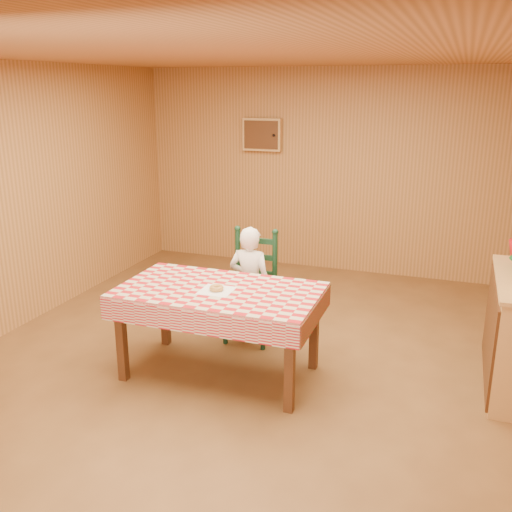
{
  "coord_description": "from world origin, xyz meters",
  "views": [
    {
      "loc": [
        1.6,
        -4.25,
        2.37
      ],
      "look_at": [
        0.0,
        0.2,
        0.95
      ],
      "focal_mm": 40.0,
      "sensor_mm": 36.0,
      "label": 1
    }
  ],
  "objects": [
    {
      "name": "donut",
      "position": [
        -0.17,
        -0.27,
        0.79
      ],
      "size": [
        0.14,
        0.14,
        0.04
      ],
      "primitive_type": "torus",
      "rotation": [
        0.0,
        0.0,
        0.2
      ],
      "color": "#B68541",
      "rests_on": "napkin"
    },
    {
      "name": "ground",
      "position": [
        0.0,
        0.0,
        0.0
      ],
      "size": [
        6.0,
        6.0,
        0.0
      ],
      "primitive_type": "plane",
      "color": "brown",
      "rests_on": "ground"
    },
    {
      "name": "cabin_walls",
      "position": [
        -0.0,
        0.53,
        1.83
      ],
      "size": [
        5.1,
        6.05,
        2.65
      ],
      "color": "#AE773F",
      "rests_on": "ground"
    },
    {
      "name": "dining_table",
      "position": [
        -0.17,
        -0.22,
        0.69
      ],
      "size": [
        1.66,
        0.96,
        0.77
      ],
      "color": "#522D15",
      "rests_on": "ground"
    },
    {
      "name": "ladder_chair",
      "position": [
        -0.17,
        0.57,
        0.5
      ],
      "size": [
        0.44,
        0.4,
        1.08
      ],
      "color": "black",
      "rests_on": "ground"
    },
    {
      "name": "seated_child",
      "position": [
        -0.17,
        0.51,
        0.56
      ],
      "size": [
        0.41,
        0.27,
        1.12
      ],
      "primitive_type": "imported",
      "rotation": [
        0.0,
        0.0,
        3.14
      ],
      "color": "white",
      "rests_on": "ground"
    },
    {
      "name": "napkin",
      "position": [
        -0.17,
        -0.27,
        0.77
      ],
      "size": [
        0.26,
        0.26,
        0.0
      ],
      "primitive_type": "cube",
      "rotation": [
        0.0,
        0.0,
        0.02
      ],
      "color": "white",
      "rests_on": "dining_table"
    }
  ]
}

